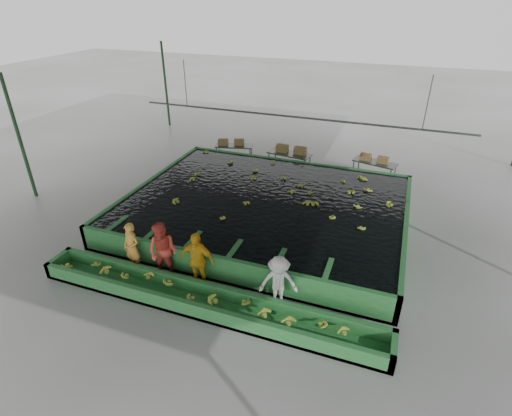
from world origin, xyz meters
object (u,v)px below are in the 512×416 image
(worker_b, at_px, (163,252))
(worker_c, at_px, (197,260))
(packing_table_right, at_px, (374,171))
(box_stack_left, at_px, (231,145))
(flotation_tank, at_px, (265,209))
(box_stack_right, at_px, (374,161))
(worker_d, at_px, (278,282))
(packing_table_left, at_px, (234,153))
(packing_table_mid, at_px, (289,162))
(sorting_trough, at_px, (203,301))
(box_stack_mid, at_px, (291,152))
(worker_a, at_px, (132,248))

(worker_b, height_order, worker_c, worker_b)
(packing_table_right, distance_m, box_stack_left, 6.96)
(flotation_tank, distance_m, worker_c, 4.36)
(packing_table_right, relative_size, box_stack_right, 1.52)
(worker_d, bearing_deg, packing_table_left, 100.21)
(worker_b, distance_m, packing_table_mid, 9.11)
(packing_table_mid, bearing_deg, sorting_trough, -87.39)
(packing_table_left, relative_size, box_stack_left, 1.42)
(worker_d, height_order, box_stack_right, worker_d)
(sorting_trough, relative_size, worker_d, 6.29)
(box_stack_left, height_order, box_stack_mid, box_stack_mid)
(sorting_trough, distance_m, box_stack_right, 10.82)
(worker_a, relative_size, packing_table_right, 0.85)
(box_stack_left, distance_m, box_stack_mid, 3.13)
(packing_table_right, distance_m, box_stack_right, 0.44)
(packing_table_left, distance_m, box_stack_right, 6.75)
(worker_b, distance_m, packing_table_left, 9.47)
(flotation_tank, distance_m, sorting_trough, 5.10)
(packing_table_left, height_order, box_stack_mid, box_stack_mid)
(worker_a, relative_size, box_stack_right, 1.29)
(packing_table_right, height_order, box_stack_left, box_stack_left)
(packing_table_mid, bearing_deg, packing_table_left, 174.67)
(sorting_trough, height_order, worker_a, worker_a)
(worker_b, distance_m, worker_c, 1.10)
(flotation_tank, xyz_separation_m, packing_table_left, (-3.39, 4.99, -0.03))
(worker_a, height_order, box_stack_mid, worker_a)
(box_stack_mid, bearing_deg, worker_a, -104.51)
(packing_table_mid, bearing_deg, box_stack_left, 175.47)
(worker_a, bearing_deg, flotation_tank, 70.10)
(sorting_trough, relative_size, box_stack_right, 7.99)
(box_stack_left, bearing_deg, flotation_tank, -54.58)
(worker_c, bearing_deg, box_stack_mid, 85.01)
(worker_c, bearing_deg, packing_table_right, 63.13)
(worker_c, relative_size, box_stack_right, 1.44)
(worker_b, xyz_separation_m, packing_table_mid, (1.22, 9.02, -0.47))
(worker_a, relative_size, packing_table_mid, 0.81)
(worker_b, xyz_separation_m, worker_c, (1.10, 0.00, -0.03))
(worker_d, xyz_separation_m, packing_table_right, (1.55, 9.43, -0.36))
(flotation_tank, height_order, worker_c, worker_c)
(worker_c, distance_m, worker_d, 2.43)
(packing_table_right, height_order, box_stack_right, box_stack_right)
(flotation_tank, bearing_deg, box_stack_left, 125.42)
(worker_a, xyz_separation_m, box_stack_left, (-0.77, 9.26, 0.03))
(flotation_tank, height_order, box_stack_left, box_stack_left)
(worker_d, relative_size, packing_table_left, 0.86)
(sorting_trough, bearing_deg, box_stack_right, 71.93)
(worker_c, relative_size, box_stack_mid, 1.26)
(packing_table_right, xyz_separation_m, box_stack_mid, (-3.82, -0.32, 0.48))
(worker_a, xyz_separation_m, packing_table_mid, (2.32, 9.02, -0.35))
(worker_d, bearing_deg, box_stack_right, 61.82)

